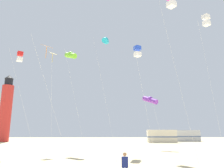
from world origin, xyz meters
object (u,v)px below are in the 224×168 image
object	(u,v)px
kite_box_scarlet	(20,57)
rv_van_silver	(186,136)
kite_box_blue	(137,51)
kite_tube_violet	(150,100)
lighthouse_distant	(6,110)
kite_flyer_standing	(125,163)
kite_diamond_gold	(53,58)
rv_van_cream	(162,136)
kite_diamond_orange	(47,50)
kite_box_magenta	(171,1)
kite_box_white	(206,21)
kite_tube_lime	(71,55)
kite_tube_cyan	(105,41)

from	to	relation	value
kite_box_scarlet	rv_van_silver	bearing A→B (deg)	44.55
kite_box_blue	kite_tube_violet	size ratio (longest dim) A/B	1.49
lighthouse_distant	rv_van_silver	size ratio (longest dim) A/B	2.59
kite_box_blue	rv_van_silver	world-z (taller)	kite_box_blue
kite_flyer_standing	kite_diamond_gold	size ratio (longest dim) A/B	0.09
kite_diamond_gold	rv_van_cream	distance (m)	31.81
kite_diamond_orange	kite_diamond_gold	bearing A→B (deg)	98.88
kite_box_magenta	kite_diamond_gold	bearing A→B (deg)	136.15
kite_box_white	rv_van_cream	xyz separation A→B (m)	(3.18, 29.76, -11.92)
kite_flyer_standing	kite_tube_lime	size ratio (longest dim) A/B	0.09
lighthouse_distant	rv_van_silver	xyz separation A→B (m)	(45.66, -0.08, -6.45)
kite_diamond_gold	rv_van_silver	world-z (taller)	kite_diamond_gold
kite_tube_lime	rv_van_cream	distance (m)	30.34
kite_flyer_standing	kite_diamond_gold	distance (m)	20.12
kite_flyer_standing	kite_tube_cyan	size ratio (longest dim) A/B	0.08
kite_tube_lime	lighthouse_distant	bearing A→B (deg)	125.00
rv_van_cream	kite_tube_violet	bearing A→B (deg)	-104.69
kite_diamond_orange	kite_tube_cyan	size ratio (longest dim) A/B	0.71
kite_tube_violet	lighthouse_distant	distance (m)	39.75
kite_box_magenta	kite_diamond_orange	bearing A→B (deg)	159.30
kite_flyer_standing	kite_tube_cyan	bearing A→B (deg)	-80.96
kite_box_scarlet	lighthouse_distant	xyz separation A→B (m)	(-14.26, 30.98, -2.96)
kite_box_scarlet	rv_van_silver	xyz separation A→B (m)	(31.39, 30.90, -9.41)
kite_diamond_gold	kite_tube_cyan	distance (m)	7.23
kite_box_blue	kite_box_magenta	xyz separation A→B (m)	(1.81, -5.90, 2.11)
kite_tube_lime	lighthouse_distant	size ratio (longest dim) A/B	0.77
kite_box_scarlet	kite_box_white	distance (m)	20.85
kite_flyer_standing	kite_box_blue	size ratio (longest dim) A/B	0.10
lighthouse_distant	kite_flyer_standing	bearing A→B (deg)	-60.12
kite_box_blue	rv_van_cream	xyz separation A→B (m)	(10.01, 27.96, -9.13)
rv_van_silver	rv_van_cream	bearing A→B (deg)	-142.44
kite_box_blue	kite_flyer_standing	bearing A→B (deg)	-104.96
kite_box_blue	kite_diamond_gold	bearing A→B (deg)	151.24
kite_box_scarlet	kite_tube_cyan	distance (m)	10.71
kite_box_magenta	rv_van_silver	xyz separation A→B (m)	(16.30, 39.86, -11.24)
kite_flyer_standing	kite_box_white	distance (m)	17.55
kite_tube_cyan	rv_van_cream	xyz separation A→B (m)	(13.29, 22.78, -12.59)
kite_tube_violet	rv_van_silver	world-z (taller)	kite_tube_violet
kite_box_scarlet	kite_tube_lime	xyz separation A→B (m)	(5.42, 2.87, 1.37)
lighthouse_distant	rv_van_silver	bearing A→B (deg)	-0.10
kite_tube_violet	lighthouse_distant	xyz separation A→B (m)	(-30.80, 25.10, 1.09)
kite_tube_cyan	rv_van_silver	size ratio (longest dim) A/B	2.27
kite_flyer_standing	kite_box_scarlet	distance (m)	19.41
kite_diamond_gold	rv_van_cream	size ratio (longest dim) A/B	1.88
kite_diamond_orange	kite_box_white	xyz separation A→B (m)	(15.78, 0.02, 3.57)
kite_diamond_orange	kite_tube_lime	bearing A→B (deg)	81.97
rv_van_cream	kite_tube_cyan	bearing A→B (deg)	-115.39
kite_tube_cyan	kite_box_magenta	size ratio (longest dim) A/B	1.11
kite_box_blue	kite_tube_cyan	world-z (taller)	kite_tube_cyan
kite_box_scarlet	kite_box_blue	world-z (taller)	kite_box_scarlet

